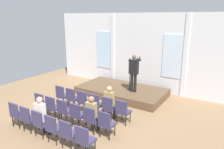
% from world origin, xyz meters
% --- Properties ---
extents(ground_plane, '(13.22, 13.22, 0.00)m').
position_xyz_m(ground_plane, '(0.00, 0.00, 0.00)').
color(ground_plane, '#846647').
extents(rear_partition, '(10.12, 0.14, 4.03)m').
position_xyz_m(rear_partition, '(0.02, 5.08, 2.01)').
color(rear_partition, silver).
rests_on(rear_partition, ground).
extents(stage_platform, '(4.31, 2.29, 0.37)m').
position_xyz_m(stage_platform, '(0.00, 3.64, 0.18)').
color(stage_platform, brown).
rests_on(stage_platform, ground).
extents(speaker, '(0.52, 0.69, 1.78)m').
position_xyz_m(speaker, '(0.74, 3.47, 1.40)').
color(speaker, black).
rests_on(speaker, stage_platform).
extents(mic_stand, '(0.28, 0.28, 1.56)m').
position_xyz_m(mic_stand, '(0.44, 3.64, 0.71)').
color(mic_stand, black).
rests_on(mic_stand, stage_platform).
extents(chair_r0_c0, '(0.46, 0.44, 0.94)m').
position_xyz_m(chair_r0_c0, '(-1.53, 1.04, 0.53)').
color(chair_r0_c0, black).
rests_on(chair_r0_c0, ground).
extents(chair_r0_c1, '(0.46, 0.44, 0.94)m').
position_xyz_m(chair_r0_c1, '(-0.92, 1.04, 0.53)').
color(chair_r0_c1, black).
rests_on(chair_r0_c1, ground).
extents(chair_r0_c2, '(0.46, 0.44, 0.94)m').
position_xyz_m(chair_r0_c2, '(-0.31, 1.04, 0.53)').
color(chair_r0_c2, black).
rests_on(chair_r0_c2, ground).
extents(chair_r0_c3, '(0.46, 0.44, 0.94)m').
position_xyz_m(chair_r0_c3, '(0.31, 1.04, 0.53)').
color(chair_r0_c3, black).
rests_on(chair_r0_c3, ground).
extents(chair_r0_c4, '(0.46, 0.44, 0.94)m').
position_xyz_m(chair_r0_c4, '(0.92, 1.04, 0.53)').
color(chair_r0_c4, black).
rests_on(chair_r0_c4, ground).
extents(audience_r0_c4, '(0.36, 0.39, 1.34)m').
position_xyz_m(audience_r0_c4, '(0.92, 1.12, 0.74)').
color(audience_r0_c4, '#2D2D33').
rests_on(audience_r0_c4, ground).
extents(chair_r0_c5, '(0.46, 0.44, 0.94)m').
position_xyz_m(chair_r0_c5, '(1.53, 1.04, 0.53)').
color(chair_r0_c5, black).
rests_on(chair_r0_c5, ground).
extents(chair_r1_c0, '(0.46, 0.44, 0.94)m').
position_xyz_m(chair_r1_c0, '(-1.53, -0.06, 0.53)').
color(chair_r1_c0, black).
rests_on(chair_r1_c0, ground).
extents(chair_r1_c1, '(0.46, 0.44, 0.94)m').
position_xyz_m(chair_r1_c1, '(-0.92, -0.06, 0.53)').
color(chair_r1_c1, black).
rests_on(chair_r1_c1, ground).
extents(chair_r1_c2, '(0.46, 0.44, 0.94)m').
position_xyz_m(chair_r1_c2, '(-0.31, -0.06, 0.53)').
color(chair_r1_c2, black).
rests_on(chair_r1_c2, ground).
extents(chair_r1_c3, '(0.46, 0.44, 0.94)m').
position_xyz_m(chair_r1_c3, '(0.31, -0.06, 0.53)').
color(chair_r1_c3, black).
rests_on(chair_r1_c3, ground).
extents(chair_r1_c4, '(0.46, 0.44, 0.94)m').
position_xyz_m(chair_r1_c4, '(0.92, -0.06, 0.53)').
color(chair_r1_c4, black).
rests_on(chair_r1_c4, ground).
extents(audience_r1_c4, '(0.36, 0.39, 1.30)m').
position_xyz_m(audience_r1_c4, '(0.92, 0.03, 0.72)').
color(audience_r1_c4, '#2D2D33').
rests_on(audience_r1_c4, ground).
extents(chair_r1_c5, '(0.46, 0.44, 0.94)m').
position_xyz_m(chair_r1_c5, '(1.53, -0.06, 0.53)').
color(chair_r1_c5, black).
rests_on(chair_r1_c5, ground).
extents(chair_r2_c0, '(0.46, 0.44, 0.94)m').
position_xyz_m(chair_r2_c0, '(-1.53, -1.15, 0.53)').
color(chair_r2_c0, black).
rests_on(chair_r2_c0, ground).
extents(chair_r2_c1, '(0.46, 0.44, 0.94)m').
position_xyz_m(chair_r2_c1, '(-0.92, -1.15, 0.53)').
color(chair_r2_c1, black).
rests_on(chair_r2_c1, ground).
extents(chair_r2_c2, '(0.46, 0.44, 0.94)m').
position_xyz_m(chair_r2_c2, '(-0.31, -1.15, 0.53)').
color(chair_r2_c2, black).
rests_on(chair_r2_c2, ground).
extents(audience_r2_c2, '(0.36, 0.39, 1.39)m').
position_xyz_m(audience_r2_c2, '(-0.31, -1.08, 0.77)').
color(audience_r2_c2, '#2D2D33').
rests_on(audience_r2_c2, ground).
extents(chair_r2_c3, '(0.46, 0.44, 0.94)m').
position_xyz_m(chair_r2_c3, '(0.31, -1.15, 0.53)').
color(chair_r2_c3, black).
rests_on(chair_r2_c3, ground).
extents(chair_r2_c4, '(0.46, 0.44, 0.94)m').
position_xyz_m(chair_r2_c4, '(0.92, -1.15, 0.53)').
color(chair_r2_c4, black).
rests_on(chair_r2_c4, ground).
extents(chair_r2_c5, '(0.46, 0.44, 0.94)m').
position_xyz_m(chair_r2_c5, '(1.53, -1.15, 0.53)').
color(chair_r2_c5, black).
rests_on(chair_r2_c5, ground).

